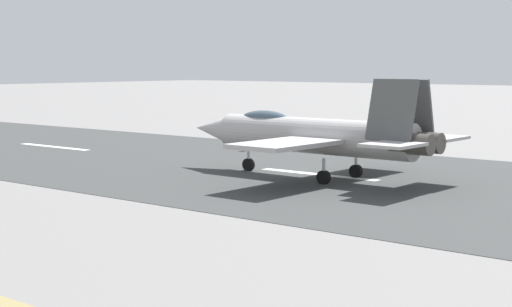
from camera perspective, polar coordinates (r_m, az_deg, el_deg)
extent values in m
plane|color=slate|center=(46.70, 4.10, -1.49)|extent=(400.00, 400.00, 0.00)
cube|color=#383A39|center=(46.70, 4.10, -1.48)|extent=(240.00, 26.00, 0.02)
cube|color=white|center=(46.46, 4.52, -1.51)|extent=(8.00, 0.70, 0.00)
cube|color=white|center=(63.79, -14.30, 0.47)|extent=(8.00, 0.70, 0.00)
cylinder|color=#AEAAAA|center=(44.81, 4.19, 1.28)|extent=(12.64, 2.22, 2.02)
cone|color=#AEAAAA|center=(49.70, -3.11, 1.79)|extent=(2.94, 1.76, 1.71)
ellipsoid|color=#3F5160|center=(46.90, 0.66, 2.45)|extent=(3.62, 1.16, 1.10)
cylinder|color=#47423D|center=(40.93, 11.12, 0.68)|extent=(2.22, 1.13, 1.10)
cylinder|color=#47423D|center=(41.90, 11.84, 0.80)|extent=(2.22, 1.13, 1.10)
cube|color=#AEAAAA|center=(41.08, 2.13, 0.68)|extent=(3.49, 5.92, 0.24)
cube|color=#AEAAAA|center=(47.54, 7.93, 1.41)|extent=(3.49, 5.92, 0.24)
cube|color=#AEAAAA|center=(39.31, 9.83, 0.63)|extent=(2.44, 2.84, 0.16)
cube|color=#AEAAAA|center=(43.52, 12.99, 1.11)|extent=(2.44, 2.84, 0.16)
cube|color=#4B4D4D|center=(40.97, 9.75, 3.10)|extent=(2.61, 0.99, 3.14)
cube|color=#4B4D4D|center=(42.53, 10.96, 3.20)|extent=(2.61, 0.99, 3.14)
cylinder|color=silver|center=(47.96, -0.55, -0.42)|extent=(0.18, 0.18, 1.40)
cylinder|color=black|center=(47.99, -0.55, -0.80)|extent=(0.76, 0.31, 0.76)
cylinder|color=silver|center=(42.67, 4.89, -1.30)|extent=(0.18, 0.18, 1.40)
cylinder|color=black|center=(42.72, 4.88, -1.72)|extent=(0.76, 0.31, 0.76)
cylinder|color=silver|center=(45.32, 7.20, -0.87)|extent=(0.18, 0.18, 1.40)
cylinder|color=black|center=(45.36, 7.19, -1.27)|extent=(0.76, 0.31, 0.76)
cube|color=#1E2338|center=(59.15, -0.59, 0.61)|extent=(0.24, 0.36, 0.85)
cube|color=orange|center=(59.09, -0.59, 1.21)|extent=(0.43, 0.51, 0.58)
sphere|color=tan|center=(59.05, -0.59, 1.64)|extent=(0.22, 0.22, 0.22)
cylinder|color=orange|center=(58.81, -0.67, 1.15)|extent=(0.10, 0.10, 0.54)
cylinder|color=orange|center=(59.38, -0.50, 1.21)|extent=(0.10, 0.10, 0.54)
cone|color=orange|center=(59.37, 8.48, 0.42)|extent=(0.44, 0.44, 0.55)
cone|color=orange|center=(67.55, -1.90, 1.21)|extent=(0.44, 0.44, 0.55)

